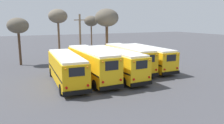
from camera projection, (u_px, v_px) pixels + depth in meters
The scene contains 11 objects.
ground_plane at pixel (112, 75), 26.23m from camera, with size 160.00×160.00×0.00m, color #424247.
school_bus_0 at pixel (66, 68), 22.47m from camera, with size 2.96×9.97×3.05m.
school_bus_1 at pixel (91, 63), 23.89m from camera, with size 2.65×10.42×3.37m.
school_bus_2 at pixel (114, 62), 25.22m from camera, with size 2.96×11.04×3.17m.
school_bus_3 at pixel (128, 58), 28.08m from camera, with size 2.49×9.98×3.19m.
school_bus_4 at pixel (147, 57), 29.24m from camera, with size 2.54×9.98×3.04m.
utility_pole at pixel (80, 37), 34.17m from camera, with size 1.80×0.31×7.44m.
bare_tree_0 at pixel (18, 26), 31.15m from camera, with size 2.99×2.99×6.88m.
bare_tree_1 at pixel (58, 17), 35.67m from camera, with size 3.09×3.09×8.35m.
bare_tree_2 at pixel (107, 18), 34.52m from camera, with size 3.75×3.75×8.33m.
bare_tree_3 at pixel (91, 22), 41.25m from camera, with size 2.63×2.63×7.37m.
Camera 1 is at (-10.72, -23.12, 6.44)m, focal length 35.00 mm.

